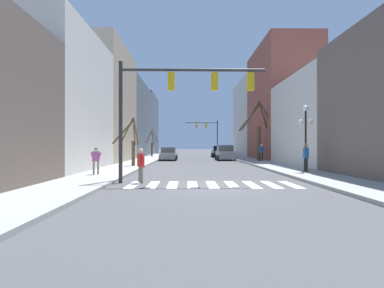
{
  "coord_description": "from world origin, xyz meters",
  "views": [
    {
      "loc": [
        -1.11,
        -13.13,
        1.81
      ],
      "look_at": [
        -0.5,
        30.76,
        1.97
      ],
      "focal_mm": 28.0,
      "sensor_mm": 36.0,
      "label": 1
    }
  ],
  "objects_px": {
    "pedestrian_crossing_street": "(141,163)",
    "street_tree_right_near": "(131,143)",
    "car_parked_right_mid": "(225,153)",
    "pedestrian_near_right_corner": "(306,155)",
    "street_lamp_right_corner": "(306,124)",
    "car_driving_away_lane": "(169,154)",
    "car_parked_right_far": "(219,152)",
    "pedestrian_waiting_at_curb": "(261,151)",
    "street_tree_right_far": "(257,131)",
    "pedestrian_on_left_sidewalk": "(96,158)",
    "street_tree_left_near": "(152,145)",
    "traffic_signal_near": "(176,93)",
    "traffic_signal_far": "(208,130)"
  },
  "relations": [
    {
      "from": "car_driving_away_lane",
      "to": "street_tree_right_far",
      "type": "distance_m",
      "value": 10.82
    },
    {
      "from": "traffic_signal_near",
      "to": "street_lamp_right_corner",
      "type": "xyz_separation_m",
      "value": [
        8.05,
        4.57,
        -1.21
      ]
    },
    {
      "from": "pedestrian_near_right_corner",
      "to": "street_tree_left_near",
      "type": "relative_size",
      "value": 0.43
    },
    {
      "from": "car_parked_right_mid",
      "to": "street_tree_right_far",
      "type": "bearing_deg",
      "value": -141.4
    },
    {
      "from": "traffic_signal_near",
      "to": "traffic_signal_far",
      "type": "xyz_separation_m",
      "value": [
        4.33,
        40.55,
        0.23
      ]
    },
    {
      "from": "pedestrian_near_right_corner",
      "to": "street_tree_right_far",
      "type": "bearing_deg",
      "value": -178.53
    },
    {
      "from": "street_tree_right_near",
      "to": "car_parked_right_far",
      "type": "bearing_deg",
      "value": 66.0
    },
    {
      "from": "traffic_signal_far",
      "to": "street_tree_right_far",
      "type": "relative_size",
      "value": 0.97
    },
    {
      "from": "pedestrian_near_right_corner",
      "to": "street_tree_right_far",
      "type": "relative_size",
      "value": 0.27
    },
    {
      "from": "traffic_signal_far",
      "to": "street_tree_right_near",
      "type": "distance_m",
      "value": 32.06
    },
    {
      "from": "pedestrian_on_left_sidewalk",
      "to": "pedestrian_crossing_street",
      "type": "bearing_deg",
      "value": -33.59
    },
    {
      "from": "pedestrian_crossing_street",
      "to": "street_tree_right_far",
      "type": "relative_size",
      "value": 0.25
    },
    {
      "from": "traffic_signal_near",
      "to": "street_tree_right_near",
      "type": "bearing_deg",
      "value": 112.26
    },
    {
      "from": "pedestrian_near_right_corner",
      "to": "street_tree_right_far",
      "type": "height_order",
      "value": "street_tree_right_far"
    },
    {
      "from": "traffic_signal_near",
      "to": "traffic_signal_far",
      "type": "height_order",
      "value": "traffic_signal_far"
    },
    {
      "from": "pedestrian_on_left_sidewalk",
      "to": "street_tree_right_near",
      "type": "relative_size",
      "value": 0.39
    },
    {
      "from": "traffic_signal_far",
      "to": "car_parked_right_mid",
      "type": "distance_m",
      "value": 19.17
    },
    {
      "from": "traffic_signal_near",
      "to": "pedestrian_on_left_sidewalk",
      "type": "relative_size",
      "value": 4.54
    },
    {
      "from": "pedestrian_crossing_street",
      "to": "street_tree_right_near",
      "type": "relative_size",
      "value": 0.42
    },
    {
      "from": "car_parked_right_far",
      "to": "pedestrian_waiting_at_curb",
      "type": "distance_m",
      "value": 13.71
    },
    {
      "from": "traffic_signal_near",
      "to": "traffic_signal_far",
      "type": "bearing_deg",
      "value": 83.91
    },
    {
      "from": "pedestrian_waiting_at_curb",
      "to": "street_tree_right_far",
      "type": "bearing_deg",
      "value": 74.14
    },
    {
      "from": "car_driving_away_lane",
      "to": "pedestrian_near_right_corner",
      "type": "bearing_deg",
      "value": -150.69
    },
    {
      "from": "car_driving_away_lane",
      "to": "street_tree_right_near",
      "type": "distance_m",
      "value": 12.27
    },
    {
      "from": "car_parked_right_mid",
      "to": "pedestrian_waiting_at_curb",
      "type": "bearing_deg",
      "value": -147.41
    },
    {
      "from": "pedestrian_on_left_sidewalk",
      "to": "street_tree_left_near",
      "type": "distance_m",
      "value": 28.11
    },
    {
      "from": "car_parked_right_far",
      "to": "pedestrian_near_right_corner",
      "type": "relative_size",
      "value": 2.47
    },
    {
      "from": "traffic_signal_near",
      "to": "car_driving_away_lane",
      "type": "distance_m",
      "value": 22.07
    },
    {
      "from": "street_lamp_right_corner",
      "to": "car_driving_away_lane",
      "type": "distance_m",
      "value": 19.88
    },
    {
      "from": "car_parked_right_mid",
      "to": "pedestrian_near_right_corner",
      "type": "distance_m",
      "value": 17.64
    },
    {
      "from": "pedestrian_crossing_street",
      "to": "street_tree_left_near",
      "type": "xyz_separation_m",
      "value": [
        -3.16,
        30.88,
        0.91
      ]
    },
    {
      "from": "pedestrian_crossing_street",
      "to": "street_tree_right_far",
      "type": "xyz_separation_m",
      "value": [
        9.76,
        17.99,
        2.34
      ]
    },
    {
      "from": "street_tree_right_near",
      "to": "traffic_signal_far",
      "type": "bearing_deg",
      "value": 74.95
    },
    {
      "from": "traffic_signal_near",
      "to": "pedestrian_waiting_at_curb",
      "type": "height_order",
      "value": "traffic_signal_near"
    },
    {
      "from": "pedestrian_near_right_corner",
      "to": "street_tree_right_near",
      "type": "bearing_deg",
      "value": -112.16
    },
    {
      "from": "traffic_signal_near",
      "to": "car_parked_right_mid",
      "type": "distance_m",
      "value": 22.61
    },
    {
      "from": "traffic_signal_near",
      "to": "car_parked_right_far",
      "type": "distance_m",
      "value": 30.77
    },
    {
      "from": "car_driving_away_lane",
      "to": "pedestrian_on_left_sidewalk",
      "type": "height_order",
      "value": "pedestrian_on_left_sidewalk"
    },
    {
      "from": "street_lamp_right_corner",
      "to": "street_tree_right_far",
      "type": "height_order",
      "value": "street_tree_right_far"
    },
    {
      "from": "traffic_signal_near",
      "to": "pedestrian_waiting_at_curb",
      "type": "xyz_separation_m",
      "value": [
        8.23,
        16.79,
        -3.13
      ]
    },
    {
      "from": "pedestrian_crossing_street",
      "to": "street_tree_right_far",
      "type": "bearing_deg",
      "value": 120.41
    },
    {
      "from": "traffic_signal_near",
      "to": "car_driving_away_lane",
      "type": "xyz_separation_m",
      "value": [
        -1.76,
        21.7,
        -3.6
      ]
    },
    {
      "from": "traffic_signal_far",
      "to": "pedestrian_near_right_corner",
      "type": "xyz_separation_m",
      "value": [
        3.65,
        -36.18,
        -3.36
      ]
    },
    {
      "from": "street_lamp_right_corner",
      "to": "pedestrian_near_right_corner",
      "type": "xyz_separation_m",
      "value": [
        -0.07,
        -0.2,
        -1.92
      ]
    },
    {
      "from": "pedestrian_near_right_corner",
      "to": "street_lamp_right_corner",
      "type": "bearing_deg",
      "value": 162.0
    },
    {
      "from": "traffic_signal_near",
      "to": "street_tree_right_far",
      "type": "bearing_deg",
      "value": 65.83
    },
    {
      "from": "pedestrian_on_left_sidewalk",
      "to": "street_tree_right_near",
      "type": "distance_m",
      "value": 7.02
    },
    {
      "from": "street_lamp_right_corner",
      "to": "car_driving_away_lane",
      "type": "bearing_deg",
      "value": 119.78
    },
    {
      "from": "street_tree_right_far",
      "to": "traffic_signal_near",
      "type": "bearing_deg",
      "value": -114.17
    },
    {
      "from": "pedestrian_waiting_at_curb",
      "to": "traffic_signal_far",
      "type": "bearing_deg",
      "value": 75.84
    }
  ]
}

